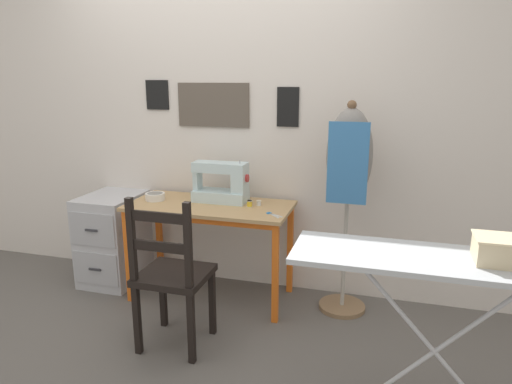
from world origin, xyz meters
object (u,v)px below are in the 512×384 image
Objects in this scene: thread_spool_near_machine at (250,204)px; scissors at (272,214)px; dress_form at (349,168)px; fabric_bowl at (155,196)px; ironing_board at (443,268)px; filing_cabinet at (114,238)px; storage_box at (503,250)px; thread_spool_mid_table at (259,203)px; sewing_machine at (223,183)px; wooden_chair at (172,276)px.

scissors is at bearing -35.47° from thread_spool_near_machine.
fabric_bowl is at bearing -176.97° from dress_form.
ironing_board is (1.15, -1.00, 0.08)m from thread_spool_near_machine.
fabric_bowl is 0.20× the size of filing_cabinet.
dress_form reaches higher than storage_box.
dress_form is at bearing 123.99° from storage_box.
dress_form is at bearing 3.03° from fabric_bowl.
thread_spool_near_machine is 1.21× the size of thread_spool_mid_table.
sewing_machine is 3.25× the size of scissors.
filing_cabinet is at bearing 157.53° from storage_box.
fabric_bowl is 0.85m from wooden_chair.
filing_cabinet is (-1.33, 0.18, -0.36)m from scissors.
ironing_board is (1.86, -0.98, 0.07)m from fabric_bowl.
wooden_chair is 1.36× the size of filing_cabinet.
sewing_machine reaches higher than storage_box.
dress_form is at bearing 22.22° from scissors.
storage_box reaches higher than ironing_board.
scissors is 0.09× the size of dress_form.
wooden_chair reaches higher than filing_cabinet.
storage_box reaches higher than filing_cabinet.
wooden_chair is 1.30m from dress_form.
fabric_bowl is 0.10× the size of dress_form.
storage_box is (2.49, -1.03, 0.56)m from filing_cabinet.
fabric_bowl is 0.77m from thread_spool_mid_table.
filing_cabinet is (-0.87, 0.73, -0.10)m from wooden_chair.
sewing_machine is 1.74m from ironing_board.
ironing_board is (0.49, -1.05, -0.20)m from dress_form.
sewing_machine is 1.83× the size of storage_box.
wooden_chair reaches higher than thread_spool_near_machine.
storage_box reaches higher than thread_spool_near_machine.
filing_cabinet is at bearing 171.57° from fabric_bowl.
filing_cabinet is at bearing 155.44° from ironing_board.
dress_form reaches higher than sewing_machine.
thread_spool_near_machine is at bearing -175.53° from dress_form.
scissors is 0.56× the size of storage_box.
thread_spool_mid_table reaches higher than scissors.
thread_spool_mid_table is at bearing 136.20° from ironing_board.
sewing_machine is at bearing 11.08° from fabric_bowl.
scissors is 0.13× the size of wooden_chair.
filing_cabinet is 1.91m from dress_form.
ironing_board is (1.37, -1.08, -0.03)m from sewing_machine.
thread_spool_near_machine is at bearing -137.27° from thread_spool_mid_table.
fabric_bowl reaches higher than thread_spool_near_machine.
filing_cabinet is (-0.91, -0.04, -0.49)m from sewing_machine.
wooden_chair is at bearing -141.47° from dress_form.
storage_box is at bearing -25.03° from fabric_bowl.
dress_form reaches higher than ironing_board.
dress_form is 1.18m from ironing_board.
wooden_chair is at bearing -113.47° from thread_spool_mid_table.
sewing_machine is 0.86m from wooden_chair.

